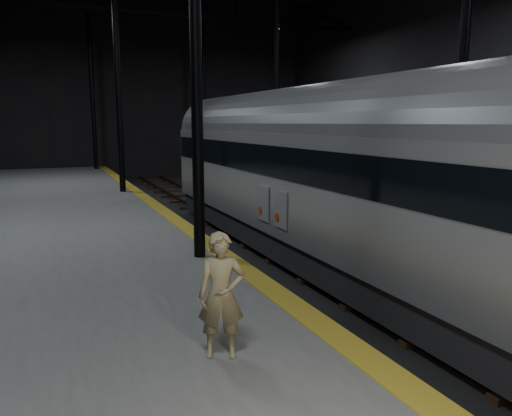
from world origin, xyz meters
TOP-DOWN VIEW (x-y plane):
  - ground at (0.00, 0.00)m, footprint 44.00×44.00m
  - platform_left at (-7.50, 0.00)m, footprint 9.00×43.80m
  - platform_right at (7.50, 0.00)m, footprint 9.00×43.80m
  - tactile_strip at (-3.25, 0.00)m, footprint 0.50×43.80m
  - track at (0.00, 0.00)m, footprint 2.40×43.00m
  - train at (-0.00, -2.35)m, footprint 2.79×18.62m
  - woman at (-4.97, -8.93)m, footprint 0.71×0.58m

SIDE VIEW (x-z plane):
  - ground at x=0.00m, z-range 0.00..0.00m
  - track at x=0.00m, z-range -0.05..0.19m
  - platform_left at x=-7.50m, z-range 0.00..1.00m
  - platform_right at x=7.50m, z-range 0.00..1.00m
  - tactile_strip at x=-3.25m, z-range 1.00..1.01m
  - woman at x=-4.97m, z-range 1.00..2.67m
  - train at x=0.00m, z-range 0.29..5.27m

